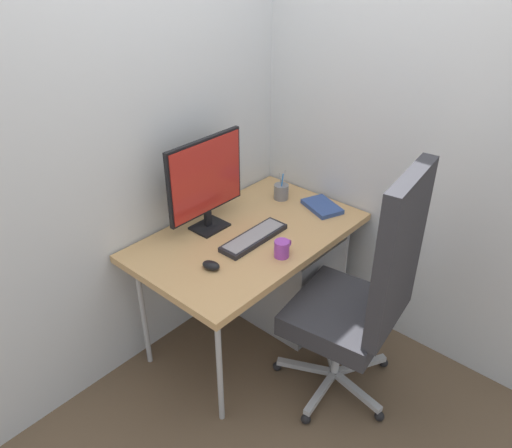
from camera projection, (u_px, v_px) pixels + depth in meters
name	position (u px, v px, depth m)	size (l,w,h in m)	color
ground_plane	(250.00, 335.00, 3.02)	(8.00, 8.00, 0.00)	brown
wall_back	(189.00, 91.00, 2.53)	(2.92, 0.04, 2.80)	silver
wall_side_right	(368.00, 88.00, 2.57)	(0.04, 2.44, 2.80)	silver
desk	(249.00, 240.00, 2.67)	(1.22, 0.74, 0.72)	tan
office_chair	(365.00, 292.00, 2.33)	(0.63, 0.64, 1.29)	black
filing_cabinet	(286.00, 276.00, 3.05)	(0.43, 0.55, 0.57)	#9EA0A5
monitor	(206.00, 180.00, 2.56)	(0.49, 0.15, 0.50)	black
keyboard	(254.00, 238.00, 2.59)	(0.40, 0.12, 0.03)	black
mouse	(211.00, 265.00, 2.37)	(0.06, 0.09, 0.04)	black
pen_holder	(281.00, 191.00, 2.96)	(0.09, 0.09, 0.18)	slate
notebook	(322.00, 207.00, 2.87)	(0.15, 0.23, 0.03)	#334C8C
coffee_mug	(282.00, 249.00, 2.45)	(0.11, 0.07, 0.09)	purple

